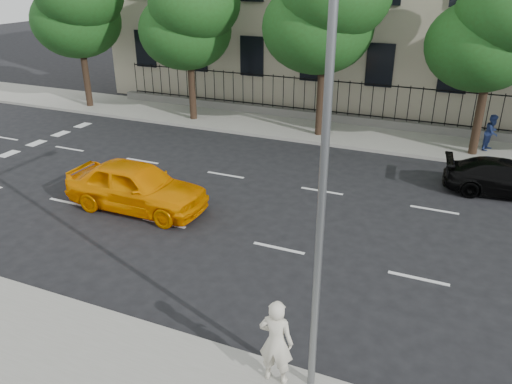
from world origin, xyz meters
TOP-DOWN VIEW (x-y plane):
  - ground at (0.00, 0.00)m, footprint 120.00×120.00m
  - far_sidewalk at (0.00, 14.00)m, footprint 60.00×4.00m
  - lane_markings at (0.00, 4.75)m, footprint 49.60×4.62m
  - iron_fence at (0.00, 15.70)m, footprint 30.00×0.50m
  - street_light at (2.50, -1.77)m, footprint 0.25×3.32m
  - tree_b at (-8.96, 13.36)m, footprint 5.53×5.12m
  - tree_d at (5.04, 13.36)m, footprint 5.34×4.94m
  - yellow_taxi at (-5.41, 3.10)m, footprint 4.95×2.00m
  - black_sedan at (6.19, 9.40)m, footprint 4.50×2.23m
  - woman_near at (1.82, -2.48)m, footprint 0.70×0.48m
  - pedestrian_far at (5.65, 14.01)m, footprint 0.85×0.95m

SIDE VIEW (x-z plane):
  - ground at x=0.00m, z-range 0.00..0.00m
  - lane_markings at x=0.00m, z-range 0.00..0.01m
  - far_sidewalk at x=0.00m, z-range 0.00..0.15m
  - black_sedan at x=6.19m, z-range 0.00..1.26m
  - iron_fence at x=0.00m, z-range -0.45..1.75m
  - yellow_taxi at x=-5.41m, z-range 0.00..1.69m
  - pedestrian_far at x=5.65m, z-range 0.15..1.75m
  - woman_near at x=1.82m, z-range 0.15..2.02m
  - street_light at x=2.50m, z-range 1.12..9.17m
  - tree_d at x=5.04m, z-range 1.42..10.26m
  - tree_b at x=-8.96m, z-range 1.35..10.33m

